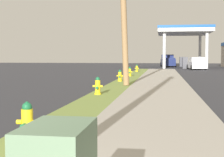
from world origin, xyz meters
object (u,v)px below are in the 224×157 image
at_px(fire_hydrant_nearest, 27,123).
at_px(fire_hydrant_fourth, 130,72).
at_px(fire_hydrant_second, 98,87).
at_px(fire_hydrant_third, 120,76).
at_px(utility_pole_midground, 123,4).
at_px(truck_navy_at_forecourt, 168,61).
at_px(fire_hydrant_fifth, 137,69).
at_px(car_white_by_near_pump, 197,64).

distance_m(fire_hydrant_nearest, fire_hydrant_fourth, 20.91).
bearing_deg(fire_hydrant_fourth, fire_hydrant_second, -90.35).
relative_size(fire_hydrant_third, utility_pole_midground, 0.09).
bearing_deg(fire_hydrant_second, fire_hydrant_nearest, -89.05).
bearing_deg(fire_hydrant_second, truck_navy_at_forecourt, 85.19).
bearing_deg(fire_hydrant_fourth, truck_navy_at_forecourt, 83.15).
distance_m(fire_hydrant_fourth, fire_hydrant_fifth, 7.82).
distance_m(fire_hydrant_nearest, fire_hydrant_second, 7.81).
height_order(fire_hydrant_second, fire_hydrant_fourth, same).
bearing_deg(fire_hydrant_second, utility_pole_midground, 83.46).
bearing_deg(fire_hydrant_second, fire_hydrant_fourth, 89.65).
bearing_deg(fire_hydrant_nearest, truck_navy_at_forecourt, 86.10).
relative_size(fire_hydrant_third, fire_hydrant_fifth, 1.00).
xyz_separation_m(fire_hydrant_second, fire_hydrant_third, (-0.01, 7.51, 0.00)).
xyz_separation_m(fire_hydrant_nearest, fire_hydrant_third, (-0.14, 15.31, 0.00)).
bearing_deg(fire_hydrant_nearest, fire_hydrant_third, 90.52).
height_order(fire_hydrant_third, car_white_by_near_pump, car_white_by_near_pump).
bearing_deg(fire_hydrant_nearest, fire_hydrant_fourth, 90.13).
distance_m(fire_hydrant_second, car_white_by_near_pump, 31.58).
bearing_deg(fire_hydrant_fifth, truck_navy_at_forecourt, 80.51).
relative_size(fire_hydrant_third, fire_hydrant_fourth, 1.00).
distance_m(fire_hydrant_third, fire_hydrant_fifth, 13.42).
bearing_deg(fire_hydrant_third, fire_hydrant_second, -89.93).
height_order(fire_hydrant_nearest, fire_hydrant_fifth, same).
relative_size(fire_hydrant_fourth, truck_navy_at_forecourt, 0.13).
height_order(fire_hydrant_nearest, car_white_by_near_pump, car_white_by_near_pump).
bearing_deg(utility_pole_midground, fire_hydrant_nearest, -91.87).
bearing_deg(fire_hydrant_fourth, utility_pole_midground, -86.90).
xyz_separation_m(fire_hydrant_nearest, fire_hydrant_second, (-0.13, 7.81, 0.00)).
xyz_separation_m(fire_hydrant_fourth, car_white_by_near_pump, (6.92, 17.69, 0.28)).
bearing_deg(fire_hydrant_fifth, car_white_by_near_pump, 54.87).
height_order(fire_hydrant_nearest, fire_hydrant_third, same).
height_order(fire_hydrant_fifth, truck_navy_at_forecourt, truck_navy_at_forecourt).
bearing_deg(utility_pole_midground, fire_hydrant_fifth, 91.71).
bearing_deg(fire_hydrant_fourth, car_white_by_near_pump, 68.65).
relative_size(fire_hydrant_second, fire_hydrant_fifth, 1.00).
relative_size(utility_pole_midground, truck_navy_at_forecourt, 1.57).
bearing_deg(car_white_by_near_pump, fire_hydrant_second, -102.80).
height_order(fire_hydrant_third, utility_pole_midground, utility_pole_midground).
xyz_separation_m(fire_hydrant_second, fire_hydrant_fourth, (0.08, 13.11, 0.00)).
bearing_deg(fire_hydrant_fifth, fire_hydrant_fourth, -89.78).
xyz_separation_m(fire_hydrant_fourth, fire_hydrant_fifth, (-0.03, 7.82, 0.00)).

